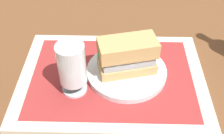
{
  "coord_description": "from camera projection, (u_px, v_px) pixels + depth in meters",
  "views": [
    {
      "loc": [
        -0.01,
        0.48,
        0.49
      ],
      "look_at": [
        0.0,
        0.0,
        0.05
      ],
      "focal_mm": 45.0,
      "sensor_mm": 36.0,
      "label": 1
    }
  ],
  "objects": [
    {
      "name": "plate",
      "position": [
        127.0,
        71.0,
        0.67
      ],
      "size": [
        0.19,
        0.19,
        0.01
      ],
      "primitive_type": "cylinder",
      "color": "white",
      "rests_on": "placemat"
    },
    {
      "name": "placemat",
      "position": [
        112.0,
        76.0,
        0.67
      ],
      "size": [
        0.38,
        0.27,
        0.0
      ],
      "primitive_type": "cube",
      "color": "#9E2D2D",
      "rests_on": "tray"
    },
    {
      "name": "sandwich",
      "position": [
        126.0,
        56.0,
        0.63
      ],
      "size": [
        0.14,
        0.09,
        0.08
      ],
      "rotation": [
        0.0,
        0.0,
        0.24
      ],
      "color": "tan",
      "rests_on": "plate"
    },
    {
      "name": "tray",
      "position": [
        112.0,
        79.0,
        0.68
      ],
      "size": [
        0.44,
        0.32,
        0.02
      ],
      "primitive_type": "cube",
      "color": "beige",
      "rests_on": "ground_plane"
    },
    {
      "name": "ground_plane",
      "position": [
        112.0,
        82.0,
        0.68
      ],
      "size": [
        3.0,
        3.0,
        0.0
      ],
      "primitive_type": "plane",
      "color": "brown"
    },
    {
      "name": "beer_glass",
      "position": [
        72.0,
        67.0,
        0.59
      ],
      "size": [
        0.06,
        0.06,
        0.12
      ],
      "color": "silver",
      "rests_on": "placemat"
    }
  ]
}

